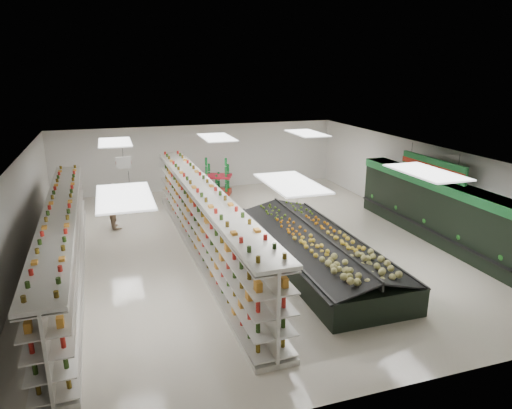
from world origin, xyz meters
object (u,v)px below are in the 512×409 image
object	(u,v)px
gondola_left	(64,245)
shopper_main	(244,261)
soda_endcap	(218,178)
produce_island	(316,248)
shopper_background	(115,206)
gondola_center	(204,223)

from	to	relation	value
gondola_left	shopper_main	bearing A→B (deg)	-28.59
gondola_left	soda_endcap	distance (m)	9.77
produce_island	shopper_background	world-z (taller)	shopper_background
gondola_left	shopper_main	distance (m)	5.31
shopper_main	soda_endcap	bearing A→B (deg)	-113.09
gondola_left	produce_island	bearing A→B (deg)	-12.79
gondola_left	gondola_center	world-z (taller)	gondola_center
gondola_center	soda_endcap	world-z (taller)	gondola_center
shopper_main	shopper_background	distance (m)	7.12
gondola_center	shopper_main	distance (m)	2.91
gondola_center	shopper_background	world-z (taller)	gondola_center
gondola_left	soda_endcap	xyz separation A→B (m)	(6.33, 7.44, -0.15)
gondola_center	soda_endcap	xyz separation A→B (m)	(2.11, 7.01, -0.23)
produce_island	shopper_main	distance (m)	2.80
soda_endcap	shopper_main	bearing A→B (deg)	-99.25
soda_endcap	shopper_main	size ratio (longest dim) A/B	1.00
gondola_left	gondola_center	distance (m)	4.24
gondola_left	shopper_background	xyz separation A→B (m)	(1.52, 3.93, -0.09)
gondola_center	soda_endcap	size ratio (longest dim) A/B	7.80
gondola_left	produce_island	distance (m)	7.50
gondola_left	shopper_background	bearing A→B (deg)	67.55
gondola_left	soda_endcap	bearing A→B (deg)	48.30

